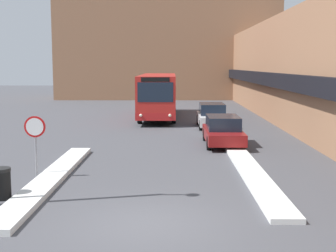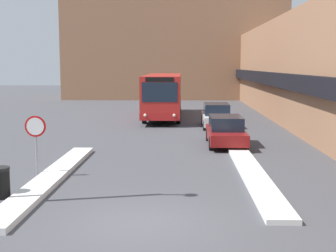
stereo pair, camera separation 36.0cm
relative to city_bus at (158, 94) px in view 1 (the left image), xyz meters
The scene contains 10 objects.
ground_plane 24.25m from the city_bus, 88.93° to the right, with size 160.00×160.00×0.00m, color #47474C.
building_row_right 10.59m from the city_bus, ahead, with size 5.50×60.00×7.31m.
building_backdrop_far 22.00m from the city_bus, 88.80° to the left, with size 26.00×8.00×12.04m.
snow_bank_left 20.07m from the city_bus, 99.06° to the right, with size 0.90×10.86×0.18m.
snow_bank_right 19.73m from the city_bus, 78.11° to the right, with size 0.90×10.08×0.15m.
city_bus is the anchor object (origin of this frame).
parked_car_front 12.92m from the city_bus, 73.53° to the right, with size 1.83×4.48×1.47m.
parked_car_middle 6.74m from the city_bus, 56.81° to the right, with size 1.81×4.53×1.54m.
stop_sign 19.70m from the city_bus, 101.05° to the right, with size 0.76×0.08×2.22m.
trash_bin 22.44m from the city_bus, 100.39° to the right, with size 0.59×0.59×0.95m.
Camera 1 is at (0.68, -11.51, 4.02)m, focal length 50.00 mm.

